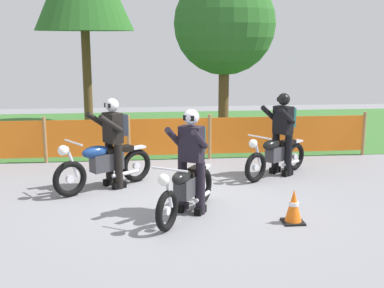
% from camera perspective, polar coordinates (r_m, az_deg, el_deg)
% --- Properties ---
extents(ground, '(24.00, 24.00, 0.02)m').
position_cam_1_polar(ground, '(8.74, -1.38, -6.53)').
color(ground, gray).
extents(grass_verge, '(24.00, 7.56, 0.01)m').
position_cam_1_polar(grass_verge, '(15.30, -3.42, 1.61)').
color(grass_verge, '#386B2D').
rests_on(grass_verge, ground).
extents(barrier_fence, '(9.43, 0.08, 1.05)m').
position_cam_1_polar(barrier_fence, '(11.49, -2.59, 0.82)').
color(barrier_fence, '#997547').
rests_on(barrier_fence, ground).
extents(tree_near_left, '(2.69, 2.69, 4.48)m').
position_cam_1_polar(tree_near_left, '(13.55, 3.74, 13.49)').
color(tree_near_left, brown).
rests_on(tree_near_left, ground).
extents(motorcycle_lead, '(1.58, 1.25, 0.91)m').
position_cam_1_polar(motorcycle_lead, '(10.27, 9.58, -1.26)').
color(motorcycle_lead, black).
rests_on(motorcycle_lead, ground).
extents(motorcycle_trailing, '(1.77, 1.30, 0.99)m').
position_cam_1_polar(motorcycle_trailing, '(9.40, -10.04, -2.28)').
color(motorcycle_trailing, black).
rests_on(motorcycle_trailing, ground).
extents(motorcycle_third, '(1.08, 1.73, 0.92)m').
position_cam_1_polar(motorcycle_third, '(7.85, -0.68, -5.20)').
color(motorcycle_third, black).
rests_on(motorcycle_third, ground).
extents(rider_lead, '(0.78, 0.73, 1.69)m').
position_cam_1_polar(rider_lead, '(10.33, 10.37, 1.69)').
color(rider_lead, black).
rests_on(rider_lead, ground).
extents(rider_trailing, '(0.79, 0.72, 1.69)m').
position_cam_1_polar(rider_trailing, '(9.41, -8.98, 0.73)').
color(rider_trailing, black).
rests_on(rider_trailing, ground).
extents(rider_third, '(0.71, 0.79, 1.69)m').
position_cam_1_polar(rider_third, '(7.91, -0.05, -1.29)').
color(rider_third, black).
rests_on(rider_third, ground).
extents(traffic_cone, '(0.32, 0.32, 0.53)m').
position_cam_1_polar(traffic_cone, '(7.80, 11.55, -7.03)').
color(traffic_cone, black).
rests_on(traffic_cone, ground).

